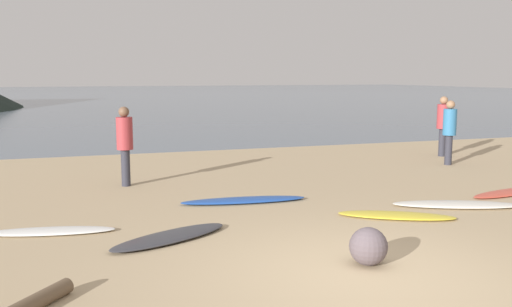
% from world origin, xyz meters
% --- Properties ---
extents(ground_plane, '(120.00, 120.00, 0.20)m').
position_xyz_m(ground_plane, '(0.00, 10.00, -0.10)').
color(ground_plane, tan).
rests_on(ground_plane, ground).
extents(ocean_water, '(140.00, 100.00, 0.01)m').
position_xyz_m(ocean_water, '(0.00, 61.46, 0.00)').
color(ocean_water, slate).
rests_on(ocean_water, ground).
extents(surfboard_0, '(1.99, 0.81, 0.07)m').
position_xyz_m(surfboard_0, '(-3.66, 3.16, 0.04)').
color(surfboard_0, white).
rests_on(surfboard_0, ground).
extents(surfboard_1, '(2.03, 1.40, 0.09)m').
position_xyz_m(surfboard_1, '(-1.98, 2.25, 0.05)').
color(surfboard_1, '#333338').
rests_on(surfboard_1, ground).
extents(surfboard_2, '(2.42, 0.73, 0.09)m').
position_xyz_m(surfboard_2, '(-0.25, 4.20, 0.04)').
color(surfboard_2, '#1E479E').
rests_on(surfboard_2, ground).
extents(surfboard_3, '(1.97, 1.43, 0.07)m').
position_xyz_m(surfboard_3, '(1.86, 2.32, 0.04)').
color(surfboard_3, yellow).
rests_on(surfboard_3, ground).
extents(surfboard_4, '(2.37, 1.39, 0.09)m').
position_xyz_m(surfboard_4, '(3.33, 2.63, 0.04)').
color(surfboard_4, silver).
rests_on(surfboard_4, ground).
extents(surfboard_5, '(2.04, 0.87, 0.06)m').
position_xyz_m(surfboard_5, '(5.04, 3.22, 0.03)').
color(surfboard_5, '#D84C38').
rests_on(surfboard_5, ground).
extents(person_0, '(0.35, 0.35, 1.71)m').
position_xyz_m(person_0, '(6.25, 6.71, 1.01)').
color(person_0, '#2D2D38').
rests_on(person_0, ground).
extents(person_1, '(0.36, 0.36, 1.76)m').
position_xyz_m(person_1, '(7.08, 8.10, 1.04)').
color(person_1, '#2D2D38').
rests_on(person_1, ground).
extents(person_2, '(0.35, 0.35, 1.72)m').
position_xyz_m(person_2, '(-2.20, 6.52, 1.01)').
color(person_2, '#2D2D38').
rests_on(person_2, ground).
extents(beach_rock_near, '(0.49, 0.49, 0.49)m').
position_xyz_m(beach_rock_near, '(0.21, 0.37, 0.24)').
color(beach_rock_near, '#584C51').
rests_on(beach_rock_near, ground).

